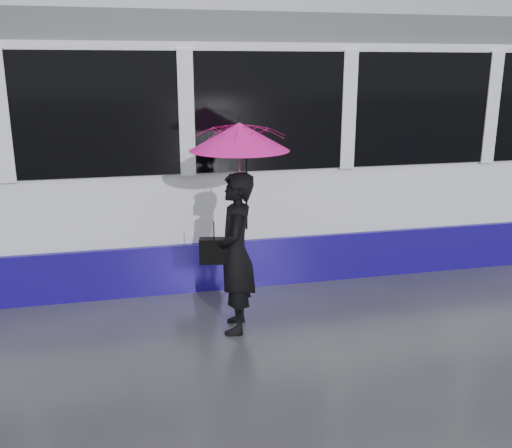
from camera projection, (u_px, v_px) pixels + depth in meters
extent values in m
plane|color=#28282D|center=(292.00, 327.00, 6.18)|extent=(90.00, 90.00, 0.00)
cube|color=#3F3D38|center=(255.00, 271.00, 7.85)|extent=(34.00, 0.07, 0.02)
cube|color=#3F3D38|center=(235.00, 241.00, 9.20)|extent=(34.00, 0.07, 0.02)
cube|color=white|center=(347.00, 150.00, 8.46)|extent=(24.00, 2.40, 2.95)
cube|color=navy|center=(343.00, 229.00, 8.79)|extent=(24.00, 2.56, 0.62)
cube|color=black|center=(349.00, 104.00, 8.28)|extent=(23.00, 2.48, 1.40)
cube|color=#4E5155|center=(352.00, 34.00, 8.03)|extent=(23.60, 2.20, 0.35)
imported|color=black|center=(236.00, 254.00, 5.91)|extent=(0.52, 0.69, 1.70)
imported|color=#DF126E|center=(240.00, 163.00, 5.67)|extent=(1.10, 1.11, 0.85)
cone|color=#DF126E|center=(239.00, 136.00, 5.60)|extent=(1.18, 1.18, 0.28)
cylinder|color=black|center=(239.00, 120.00, 5.56)|extent=(0.01, 0.01, 0.06)
cylinder|color=black|center=(247.00, 194.00, 5.79)|extent=(0.02, 0.02, 0.75)
cube|color=black|center=(214.00, 251.00, 5.87)|extent=(0.32, 0.19, 0.26)
cylinder|color=black|center=(214.00, 230.00, 5.81)|extent=(0.01, 0.01, 0.18)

